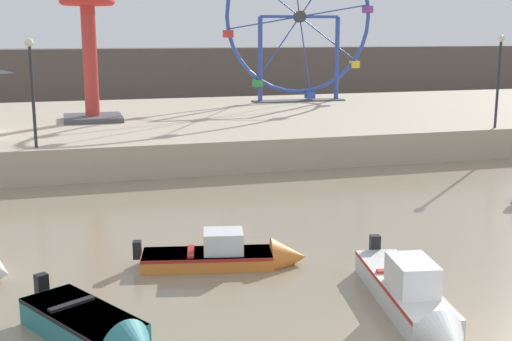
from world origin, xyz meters
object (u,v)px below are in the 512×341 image
object	(u,v)px
motorboat_teal_painted	(98,332)
drop_tower_red_tower	(88,12)
motorboat_pale_grey	(414,301)
motorboat_orange_hull	(235,255)
promenade_lamp_far	(32,77)
ferris_wheel_blue_frame	(300,20)
promenade_lamp_near	(499,68)

from	to	relation	value
motorboat_teal_painted	drop_tower_red_tower	bearing A→B (deg)	147.97
motorboat_pale_grey	drop_tower_red_tower	bearing A→B (deg)	-157.16
motorboat_pale_grey	motorboat_orange_hull	size ratio (longest dim) A/B	1.27
motorboat_orange_hull	promenade_lamp_far	distance (m)	12.78
motorboat_orange_hull	motorboat_teal_painted	distance (m)	4.98
ferris_wheel_blue_frame	promenade_lamp_far	world-z (taller)	ferris_wheel_blue_frame
ferris_wheel_blue_frame	promenade_lamp_near	distance (m)	14.53
motorboat_orange_hull	promenade_lamp_near	xyz separation A→B (m)	(15.11, 10.97, 3.80)
promenade_lamp_near	promenade_lamp_far	xyz separation A→B (m)	(-20.09, 0.18, -0.05)
motorboat_orange_hull	ferris_wheel_blue_frame	bearing A→B (deg)	78.69
motorboat_teal_painted	promenade_lamp_near	world-z (taller)	promenade_lamp_near
drop_tower_red_tower	promenade_lamp_near	size ratio (longest dim) A/B	2.95
motorboat_orange_hull	ferris_wheel_blue_frame	world-z (taller)	ferris_wheel_blue_frame
motorboat_orange_hull	motorboat_teal_painted	xyz separation A→B (m)	(-3.50, -3.54, 0.03)
ferris_wheel_blue_frame	promenade_lamp_far	distance (m)	20.47
motorboat_orange_hull	drop_tower_red_tower	distance (m)	19.82
motorboat_orange_hull	drop_tower_red_tower	xyz separation A→B (m)	(-2.54, 18.61, 6.33)
motorboat_teal_painted	ferris_wheel_blue_frame	distance (m)	31.86
motorboat_pale_grey	ferris_wheel_blue_frame	size ratio (longest dim) A/B	0.55
motorboat_teal_painted	ferris_wheel_blue_frame	xyz separation A→B (m)	(13.85, 28.04, 6.04)
motorboat_pale_grey	promenade_lamp_far	size ratio (longest dim) A/B	1.34
motorboat_orange_hull	promenade_lamp_near	distance (m)	19.05
motorboat_teal_painted	promenade_lamp_near	bearing A→B (deg)	98.40
drop_tower_red_tower	motorboat_orange_hull	bearing A→B (deg)	-82.23
motorboat_pale_grey	drop_tower_red_tower	world-z (taller)	drop_tower_red_tower
motorboat_pale_grey	promenade_lamp_far	xyz separation A→B (m)	(-7.74, 15.16, 3.65)
motorboat_orange_hull	promenade_lamp_far	bearing A→B (deg)	125.68
ferris_wheel_blue_frame	promenade_lamp_near	world-z (taller)	ferris_wheel_blue_frame
motorboat_pale_grey	motorboat_orange_hull	distance (m)	4.86
promenade_lamp_near	motorboat_pale_grey	bearing A→B (deg)	-129.52
ferris_wheel_blue_frame	drop_tower_red_tower	distance (m)	14.18
ferris_wheel_blue_frame	drop_tower_red_tower	bearing A→B (deg)	-155.42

